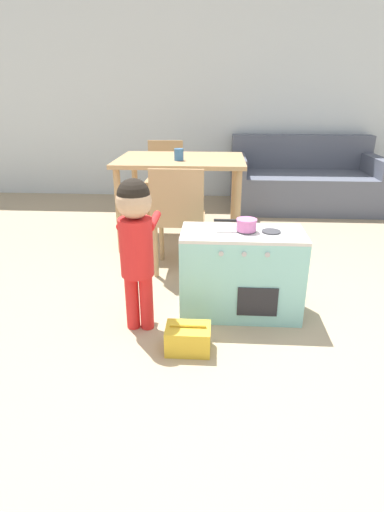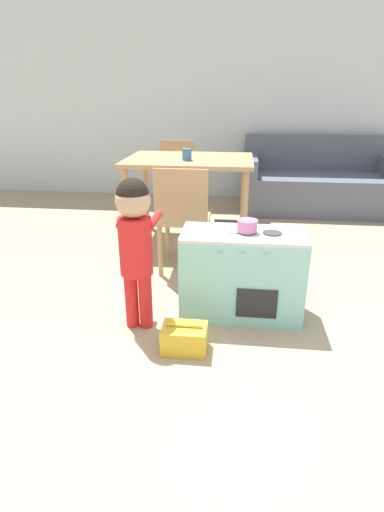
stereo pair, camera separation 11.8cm
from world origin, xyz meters
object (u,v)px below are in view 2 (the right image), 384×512
object	(u,v)px
child_figure	(135,234)
toy_basket	(184,338)
couch	(316,184)
dining_table	(189,169)
dining_chair_near	(183,217)
toy_pot	(247,225)
cup_on_table	(187,154)
dining_chair_far	(176,176)
play_kitchen	(242,274)

from	to	relation	value
child_figure	toy_basket	xyz separation A→B (m)	(0.30, -0.22, -0.51)
couch	dining_table	bearing A→B (deg)	-136.22
dining_chair_near	child_figure	bearing A→B (deg)	-100.79
toy_pot	cup_on_table	xyz separation A→B (m)	(-0.50, 1.19, 0.23)
child_figure	cup_on_table	xyz separation A→B (m)	(0.11, 1.41, 0.23)
dining_chair_near	cup_on_table	xyz separation A→B (m)	(-0.05, 0.60, 0.37)
child_figure	dining_chair_far	size ratio (longest dim) A/B	1.09
toy_pot	dining_table	size ratio (longest dim) A/B	0.23
dining_chair_far	dining_chair_near	bearing A→B (deg)	100.93
dining_chair_far	cup_on_table	size ratio (longest dim) A/B	8.37
dining_chair_far	cup_on_table	xyz separation A→B (m)	(0.25, -0.92, 0.37)
toy_pot	dining_table	distance (m)	1.42
dining_chair_far	cup_on_table	world-z (taller)	cup_on_table
dining_chair_far	couch	distance (m)	1.70
toy_basket	dining_chair_near	bearing A→B (deg)	98.08
toy_pot	dining_chair_far	distance (m)	2.24
cup_on_table	toy_basket	bearing A→B (deg)	-83.24
toy_pot	dining_chair_near	distance (m)	0.76
child_figure	dining_chair_far	world-z (taller)	child_figure
dining_chair_near	play_kitchen	bearing A→B (deg)	-53.16
child_figure	cup_on_table	world-z (taller)	child_figure
dining_chair_far	couch	bearing A→B (deg)	-162.05
play_kitchen	dining_chair_far	size ratio (longest dim) A/B	0.90
dining_chair_far	couch	xyz separation A→B (m)	(1.62, 0.52, -0.15)
toy_pot	cup_on_table	world-z (taller)	cup_on_table
toy_pot	toy_basket	bearing A→B (deg)	-125.44
toy_pot	cup_on_table	size ratio (longest dim) A/B	2.59
child_figure	dining_chair_near	xyz separation A→B (m)	(0.15, 0.81, -0.14)
cup_on_table	dining_chair_near	bearing A→B (deg)	-85.52
toy_pot	couch	xyz separation A→B (m)	(0.87, 2.63, -0.29)
toy_pot	cup_on_table	bearing A→B (deg)	112.96
dining_table	cup_on_table	distance (m)	0.20
play_kitchen	toy_basket	xyz separation A→B (m)	(-0.30, -0.44, -0.20)
dining_table	dining_chair_far	world-z (taller)	dining_chair_far
toy_basket	cup_on_table	size ratio (longest dim) A/B	2.46
toy_pot	couch	distance (m)	2.79
dining_chair_near	couch	world-z (taller)	same
toy_basket	child_figure	bearing A→B (deg)	144.09
dining_table	cup_on_table	size ratio (longest dim) A/B	11.39
play_kitchen	child_figure	bearing A→B (deg)	-159.90
toy_basket	toy_pot	bearing A→B (deg)	54.56
play_kitchen	dining_chair_near	distance (m)	0.76
play_kitchen	cup_on_table	bearing A→B (deg)	112.40
child_figure	couch	size ratio (longest dim) A/B	0.52
dining_chair_near	dining_chair_far	xyz separation A→B (m)	(-0.29, 1.52, 0.00)
child_figure	dining_chair_near	size ratio (longest dim) A/B	1.09
play_kitchen	dining_chair_far	distance (m)	2.24
toy_basket	cup_on_table	bearing A→B (deg)	96.76
child_figure	play_kitchen	bearing A→B (deg)	20.10
dining_table	dining_chair_near	size ratio (longest dim) A/B	1.36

